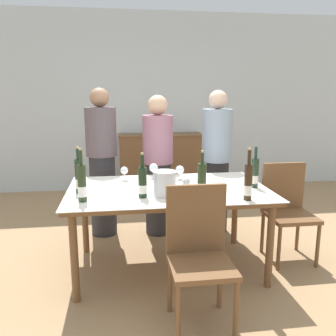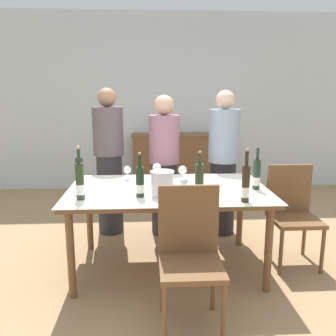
{
  "view_description": "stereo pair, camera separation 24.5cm",
  "coord_description": "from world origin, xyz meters",
  "views": [
    {
      "loc": [
        -0.41,
        -2.96,
        1.56
      ],
      "look_at": [
        0.0,
        0.0,
        0.93
      ],
      "focal_mm": 38.0,
      "sensor_mm": 36.0,
      "label": 1
    },
    {
      "loc": [
        -0.17,
        -2.98,
        1.56
      ],
      "look_at": [
        0.0,
        0.0,
        0.93
      ],
      "focal_mm": 38.0,
      "sensor_mm": 36.0,
      "label": 2
    }
  ],
  "objects": [
    {
      "name": "wine_bottle_1",
      "position": [
        0.76,
        -0.07,
        0.87
      ],
      "size": [
        0.07,
        0.07,
        0.36
      ],
      "color": "#1E3323",
      "rests_on": "dining_table"
    },
    {
      "name": "wine_bottle_3",
      "position": [
        -0.24,
        -0.24,
        0.87
      ],
      "size": [
        0.07,
        0.07,
        0.36
      ],
      "color": "black",
      "rests_on": "dining_table"
    },
    {
      "name": "chair_right_end",
      "position": [
        1.16,
        0.09,
        0.52
      ],
      "size": [
        0.42,
        0.42,
        0.91
      ],
      "color": "brown",
      "rests_on": "ground_plane"
    },
    {
      "name": "person_host",
      "position": [
        -0.6,
        0.9,
        0.81
      ],
      "size": [
        0.33,
        0.33,
        1.62
      ],
      "color": "#2D2D33",
      "rests_on": "ground_plane"
    },
    {
      "name": "sideboard_cabinet",
      "position": [
        0.24,
        2.57,
        0.46
      ],
      "size": [
        1.32,
        0.46,
        0.93
      ],
      "color": "brown",
      "rests_on": "ground_plane"
    },
    {
      "name": "back_wall",
      "position": [
        0.0,
        2.86,
        1.4
      ],
      "size": [
        8.0,
        0.1,
        2.8
      ],
      "color": "silver",
      "rests_on": "ground_plane"
    },
    {
      "name": "wine_glass_0",
      "position": [
        0.12,
        -0.22,
        0.85
      ],
      "size": [
        0.07,
        0.07,
        0.15
      ],
      "color": "white",
      "rests_on": "dining_table"
    },
    {
      "name": "chair_near_front",
      "position": [
        0.11,
        -0.76,
        0.54
      ],
      "size": [
        0.42,
        0.42,
        0.95
      ],
      "color": "brown",
      "rests_on": "ground_plane"
    },
    {
      "name": "wine_bottle_2",
      "position": [
        0.23,
        -0.29,
        0.88
      ],
      "size": [
        0.07,
        0.07,
        0.37
      ],
      "color": "#28381E",
      "rests_on": "dining_table"
    },
    {
      "name": "person_guest_right",
      "position": [
        0.65,
        0.8,
        0.8
      ],
      "size": [
        0.33,
        0.33,
        1.59
      ],
      "color": "#262628",
      "rests_on": "ground_plane"
    },
    {
      "name": "wine_bottle_0",
      "position": [
        -0.7,
        -0.29,
        0.89
      ],
      "size": [
        0.07,
        0.07,
        0.41
      ],
      "color": "#28381E",
      "rests_on": "dining_table"
    },
    {
      "name": "wine_bottle_4",
      "position": [
        0.56,
        -0.42,
        0.89
      ],
      "size": [
        0.06,
        0.06,
        0.41
      ],
      "color": "#332314",
      "rests_on": "dining_table"
    },
    {
      "name": "ground_plane",
      "position": [
        0.0,
        0.0,
        0.0
      ],
      "size": [
        12.0,
        12.0,
        0.0
      ],
      "primitive_type": "plane",
      "color": "#A37F56"
    },
    {
      "name": "wine_glass_3",
      "position": [
        -0.09,
        0.39,
        0.85
      ],
      "size": [
        0.09,
        0.09,
        0.15
      ],
      "color": "white",
      "rests_on": "dining_table"
    },
    {
      "name": "wine_glass_2",
      "position": [
        0.16,
        0.3,
        0.84
      ],
      "size": [
        0.08,
        0.08,
        0.14
      ],
      "color": "white",
      "rests_on": "dining_table"
    },
    {
      "name": "person_guest_left",
      "position": [
        0.01,
        0.84,
        0.77
      ],
      "size": [
        0.33,
        0.33,
        1.54
      ],
      "color": "#2D2D33",
      "rests_on": "ground_plane"
    },
    {
      "name": "ice_bucket",
      "position": [
        -0.06,
        -0.22,
        0.86
      ],
      "size": [
        0.19,
        0.19,
        0.2
      ],
      "color": "silver",
      "rests_on": "dining_table"
    },
    {
      "name": "dining_table",
      "position": [
        0.0,
        0.0,
        0.68
      ],
      "size": [
        1.72,
        1.07,
        0.75
      ],
      "color": "brown",
      "rests_on": "ground_plane"
    },
    {
      "name": "wine_glass_1",
      "position": [
        -0.37,
        0.34,
        0.84
      ],
      "size": [
        0.07,
        0.07,
        0.13
      ],
      "color": "white",
      "rests_on": "dining_table"
    },
    {
      "name": "wine_bottle_5",
      "position": [
        -0.75,
        -0.04,
        0.89
      ],
      "size": [
        0.07,
        0.07,
        0.39
      ],
      "color": "#1E3323",
      "rests_on": "dining_table"
    }
  ]
}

